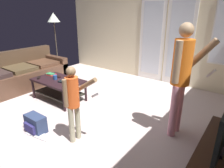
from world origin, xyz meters
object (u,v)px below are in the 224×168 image
leather_couch (20,75)px  backpack (35,124)px  person_adult (182,72)px  book_stack (51,74)px  dvd_remote_slim (39,78)px  tv_remote_black (58,76)px  tv_stand (218,162)px  coffee_table (59,85)px  loose_keyboard (39,135)px  laptop_closed (68,81)px  cup_near_edge (55,77)px  floor_lamp (54,21)px  person_child (73,98)px

leather_couch → backpack: (1.98, -0.88, -0.17)m
person_adult → book_stack: person_adult is taller
person_adult → dvd_remote_slim: bearing=-170.7°
tv_remote_black → tv_stand: bearing=4.6°
leather_couch → dvd_remote_slim: (0.93, -0.07, 0.15)m
backpack → book_stack: bearing=133.1°
coffee_table → dvd_remote_slim: bearing=-155.9°
loose_keyboard → laptop_closed: (-0.51, 1.07, 0.45)m
cup_near_edge → coffee_table: bearing=18.5°
cup_near_edge → loose_keyboard: bearing=-50.2°
floor_lamp → tv_remote_black: (1.50, -1.17, -1.05)m
person_adult → floor_lamp: (-4.04, 1.01, 0.53)m
loose_keyboard → dvd_remote_slim: size_ratio=2.68×
tv_stand → floor_lamp: 5.14m
backpack → person_child: bearing=19.1°
coffee_table → cup_near_edge: 0.18m
person_child → loose_keyboard: size_ratio=2.44×
coffee_table → tv_stand: size_ratio=0.77×
person_adult → cup_near_edge: size_ratio=17.97×
coffee_table → book_stack: size_ratio=5.63×
backpack → dvd_remote_slim: dvd_remote_slim is taller
tv_stand → laptop_closed: laptop_closed is taller
tv_stand → dvd_remote_slim: (-3.48, 0.09, 0.26)m
leather_couch → person_adult: size_ratio=1.35×
person_child → floor_lamp: 3.69m
laptop_closed → book_stack: size_ratio=1.82×
leather_couch → person_child: 2.75m
backpack → laptop_closed: 1.14m
cup_near_edge → dvd_remote_slim: (-0.34, -0.16, -0.03)m
tv_stand → floor_lamp: size_ratio=0.80×
person_adult → tv_remote_black: person_adult is taller
floor_lamp → loose_keyboard: bearing=-43.7°
coffee_table → loose_keyboard: 1.34m
leather_couch → person_adult: (3.73, 0.39, 0.68)m
tv_stand → person_child: size_ratio=1.25×
tv_remote_black → backpack: bearing=-42.8°
loose_keyboard → laptop_closed: bearing=115.4°
tv_stand → person_adult: bearing=141.3°
loose_keyboard → dvd_remote_slim: (-1.19, 0.86, 0.44)m
person_adult → laptop_closed: (-2.12, -0.25, -0.52)m
leather_couch → tv_remote_black: size_ratio=13.04×
tv_stand → book_stack: 3.49m
leather_couch → tv_stand: 4.42m
laptop_closed → dvd_remote_slim: bearing=-170.4°
person_adult → loose_keyboard: bearing=-140.6°
floor_lamp → loose_keyboard: floor_lamp is taller
leather_couch → backpack: size_ratio=6.22×
person_adult → laptop_closed: size_ratio=4.74×
backpack → book_stack: 1.55m
tv_stand → loose_keyboard: bearing=-161.4°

